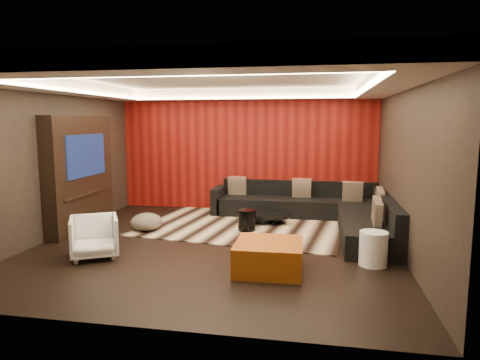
% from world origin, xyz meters
% --- Properties ---
extents(floor, '(6.00, 6.00, 0.02)m').
position_xyz_m(floor, '(0.00, 0.00, -0.01)').
color(floor, black).
rests_on(floor, ground).
extents(ceiling, '(6.00, 6.00, 0.02)m').
position_xyz_m(ceiling, '(0.00, 0.00, 2.81)').
color(ceiling, silver).
rests_on(ceiling, ground).
extents(wall_back, '(6.00, 0.02, 2.80)m').
position_xyz_m(wall_back, '(0.00, 3.01, 1.40)').
color(wall_back, black).
rests_on(wall_back, ground).
extents(wall_left, '(0.02, 6.00, 2.80)m').
position_xyz_m(wall_left, '(-3.01, 0.00, 1.40)').
color(wall_left, black).
rests_on(wall_left, ground).
extents(wall_right, '(0.02, 6.00, 2.80)m').
position_xyz_m(wall_right, '(3.01, 0.00, 1.40)').
color(wall_right, black).
rests_on(wall_right, ground).
extents(red_feature_wall, '(5.98, 0.05, 2.78)m').
position_xyz_m(red_feature_wall, '(0.00, 2.97, 1.40)').
color(red_feature_wall, '#6B0C0A').
rests_on(red_feature_wall, ground).
extents(soffit_back, '(6.00, 0.60, 0.22)m').
position_xyz_m(soffit_back, '(0.00, 2.70, 2.69)').
color(soffit_back, silver).
rests_on(soffit_back, ground).
extents(soffit_front, '(6.00, 0.60, 0.22)m').
position_xyz_m(soffit_front, '(0.00, -2.70, 2.69)').
color(soffit_front, silver).
rests_on(soffit_front, ground).
extents(soffit_left, '(0.60, 4.80, 0.22)m').
position_xyz_m(soffit_left, '(-2.70, 0.00, 2.69)').
color(soffit_left, silver).
rests_on(soffit_left, ground).
extents(soffit_right, '(0.60, 4.80, 0.22)m').
position_xyz_m(soffit_right, '(2.70, 0.00, 2.69)').
color(soffit_right, silver).
rests_on(soffit_right, ground).
extents(cove_back, '(4.80, 0.08, 0.04)m').
position_xyz_m(cove_back, '(0.00, 2.36, 2.60)').
color(cove_back, '#FFD899').
rests_on(cove_back, ground).
extents(cove_front, '(4.80, 0.08, 0.04)m').
position_xyz_m(cove_front, '(0.00, -2.36, 2.60)').
color(cove_front, '#FFD899').
rests_on(cove_front, ground).
extents(cove_left, '(0.08, 4.80, 0.04)m').
position_xyz_m(cove_left, '(-2.36, 0.00, 2.60)').
color(cove_left, '#FFD899').
rests_on(cove_left, ground).
extents(cove_right, '(0.08, 4.80, 0.04)m').
position_xyz_m(cove_right, '(2.36, 0.00, 2.60)').
color(cove_right, '#FFD899').
rests_on(cove_right, ground).
extents(tv_surround, '(0.30, 2.00, 2.20)m').
position_xyz_m(tv_surround, '(-2.85, 0.60, 1.10)').
color(tv_surround, black).
rests_on(tv_surround, ground).
extents(tv_screen, '(0.04, 1.30, 0.80)m').
position_xyz_m(tv_screen, '(-2.69, 0.60, 1.45)').
color(tv_screen, black).
rests_on(tv_screen, ground).
extents(tv_shelf, '(0.04, 1.60, 0.04)m').
position_xyz_m(tv_shelf, '(-2.69, 0.60, 0.70)').
color(tv_shelf, black).
rests_on(tv_shelf, ground).
extents(rug, '(4.37, 3.52, 0.02)m').
position_xyz_m(rug, '(0.21, 1.48, 0.01)').
color(rug, beige).
rests_on(rug, floor).
extents(coffee_table, '(1.30, 1.30, 0.19)m').
position_xyz_m(coffee_table, '(0.58, 1.70, 0.12)').
color(coffee_table, black).
rests_on(coffee_table, rug).
extents(drum_stool, '(0.44, 0.44, 0.40)m').
position_xyz_m(drum_stool, '(0.35, 1.02, 0.22)').
color(drum_stool, black).
rests_on(drum_stool, rug).
extents(striped_pouf, '(0.79, 0.79, 0.33)m').
position_xyz_m(striped_pouf, '(-1.54, 0.67, 0.19)').
color(striped_pouf, '#C1AF96').
rests_on(striped_pouf, rug).
extents(white_side_table, '(0.51, 0.51, 0.50)m').
position_xyz_m(white_side_table, '(2.50, -0.58, 0.25)').
color(white_side_table, white).
rests_on(white_side_table, floor).
extents(orange_ottoman, '(0.96, 0.96, 0.42)m').
position_xyz_m(orange_ottoman, '(1.02, -1.08, 0.21)').
color(orange_ottoman, '#A64B15').
rests_on(orange_ottoman, floor).
extents(armchair, '(0.95, 0.96, 0.65)m').
position_xyz_m(armchair, '(-1.70, -0.97, 0.32)').
color(armchair, white).
rests_on(armchair, floor).
extents(sectional_sofa, '(3.65, 3.50, 0.75)m').
position_xyz_m(sectional_sofa, '(1.73, 1.86, 0.26)').
color(sectional_sofa, black).
rests_on(sectional_sofa, floor).
extents(throw_pillows, '(3.26, 2.80, 0.50)m').
position_xyz_m(throw_pillows, '(1.81, 1.88, 0.62)').
color(throw_pillows, '#CBAF95').
rests_on(throw_pillows, sectional_sofa).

